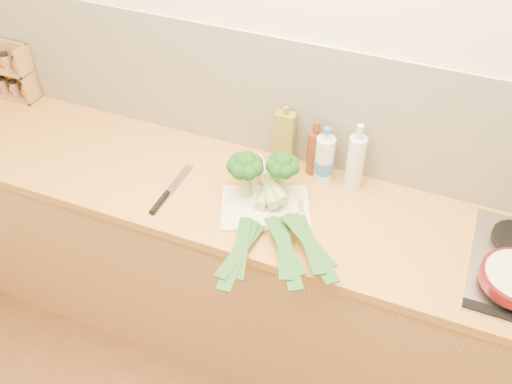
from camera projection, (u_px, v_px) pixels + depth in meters
room_shell at (305, 106)px, 2.24m from camera, size 3.50×3.50×3.50m
counter at (275, 277)px, 2.52m from camera, size 3.20×0.62×0.90m
chopping_board at (265, 208)px, 2.19m from camera, size 0.41×0.36×0.01m
broccoli_left at (245, 167)px, 2.15m from camera, size 0.14×0.14×0.20m
broccoli_right at (283, 167)px, 2.16m from camera, size 0.13×0.13×0.19m
leek_front at (260, 205)px, 2.16m from camera, size 0.13×0.71×0.04m
leek_mid at (274, 209)px, 2.12m from camera, size 0.37×0.57×0.04m
leek_back at (283, 200)px, 2.13m from camera, size 0.51×0.54×0.04m
chefs_knife at (165, 197)px, 2.23m from camera, size 0.04×0.32×0.02m
spice_rack at (12, 73)px, 2.72m from camera, size 0.24×0.09×0.28m
oil_tin at (284, 139)px, 2.32m from camera, size 0.08×0.05×0.28m
glass_bottle at (355, 162)px, 2.22m from camera, size 0.07×0.07×0.30m
amber_bottle at (315, 152)px, 2.30m from camera, size 0.06×0.06×0.25m
water_bottle at (324, 161)px, 2.26m from camera, size 0.08×0.08×0.23m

